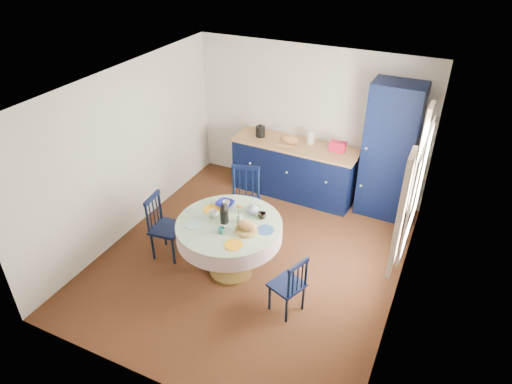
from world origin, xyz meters
TOP-DOWN VIEW (x-y plane):
  - floor at (0.00, 0.00)m, footprint 4.50×4.50m
  - ceiling at (0.00, 0.00)m, footprint 4.50×4.50m
  - wall_back at (0.00, 2.25)m, footprint 4.00×0.02m
  - wall_left at (-2.00, 0.00)m, footprint 0.02×4.50m
  - wall_right at (2.00, 0.00)m, footprint 0.02×4.50m
  - window at (1.95, 0.30)m, footprint 0.10×1.74m
  - kitchen_counter at (-0.10, 1.90)m, footprint 2.16×0.75m
  - pantry_cabinet at (1.40, 2.00)m, footprint 0.78×0.57m
  - dining_table at (-0.11, -0.40)m, footprint 1.37×1.37m
  - chair_left at (-1.14, -0.43)m, footprint 0.45×0.47m
  - chair_far at (-0.40, 0.59)m, footprint 0.57×0.55m
  - chair_right at (0.85, -0.72)m, footprint 0.46×0.47m
  - mug_a at (-0.36, -0.36)m, footprint 0.12×0.12m
  - mug_b at (-0.10, -0.63)m, footprint 0.09×0.09m
  - mug_c at (0.22, -0.13)m, footprint 0.11×0.11m
  - mug_d at (-0.32, -0.09)m, footprint 0.10×0.10m
  - cobalt_bowl at (-0.35, -0.07)m, footprint 0.24×0.24m

SIDE VIEW (x-z plane):
  - floor at x=0.00m, z-range 0.00..0.00m
  - chair_right at x=0.85m, z-range 0.01..0.84m
  - chair_left at x=-1.14m, z-range 0.01..0.95m
  - kitchen_counter at x=-0.10m, z-range -0.11..1.09m
  - chair_far at x=-0.40m, z-range 0.01..1.04m
  - dining_table at x=-0.11m, z-range 0.15..1.26m
  - cobalt_bowl at x=-0.35m, z-range 0.83..0.89m
  - mug_b at x=-0.10m, z-range 0.83..0.92m
  - mug_c at x=0.22m, z-range 0.83..0.92m
  - mug_d at x=-0.32m, z-range 0.83..0.92m
  - mug_a at x=-0.36m, z-range 0.83..0.93m
  - pantry_cabinet at x=1.40m, z-range 0.00..2.18m
  - wall_back at x=0.00m, z-range 0.00..2.50m
  - wall_left at x=-2.00m, z-range 0.00..2.50m
  - wall_right at x=2.00m, z-range 0.00..2.50m
  - window at x=1.95m, z-range 0.80..2.25m
  - ceiling at x=0.00m, z-range 2.50..2.50m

